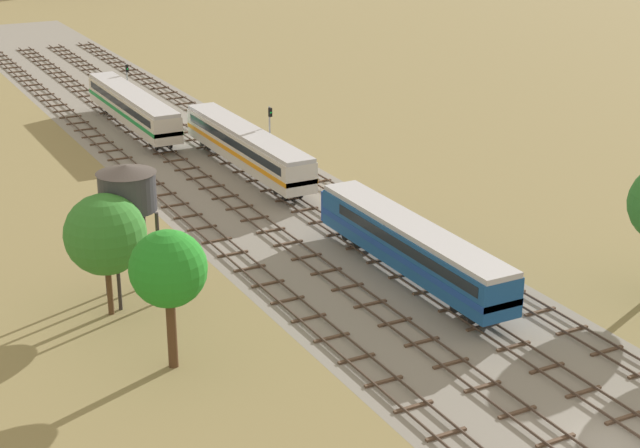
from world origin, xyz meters
name	(u,v)px	position (x,y,z in m)	size (l,w,h in m)	color
ground_plane	(196,157)	(0.00, 56.00, 0.00)	(480.00, 480.00, 0.00)	olive
ballast_bed	(196,157)	(0.00, 56.00, 0.00)	(17.39, 176.00, 0.01)	gray
track_far_left	(125,162)	(-6.70, 57.00, 0.14)	(2.40, 126.00, 0.29)	#47382D
track_left	(170,156)	(-2.23, 57.00, 0.14)	(2.40, 126.00, 0.29)	#47382D
track_centre_left	(214,150)	(2.23, 57.00, 0.14)	(2.40, 126.00, 0.29)	#47382D
track_centre	(255,144)	(6.70, 57.00, 0.14)	(2.40, 126.00, 0.29)	#47382D
diesel_railcar_centre_left_nearest	(412,245)	(2.23, 21.65, 2.60)	(2.96, 20.50, 3.80)	#194C8C
passenger_coach_centre_left_near	(247,145)	(2.23, 48.95, 2.61)	(2.96, 22.00, 3.80)	beige
passenger_coach_left_mid	(132,106)	(-2.23, 68.06, 2.61)	(2.96, 22.00, 3.80)	beige
water_tower	(127,190)	(-15.26, 27.72, 7.44)	(3.82, 3.82, 9.05)	#2D2826
signal_post_nearest	(128,81)	(0.00, 76.49, 3.36)	(0.28, 0.47, 5.28)	gray
signal_post_near	(270,131)	(4.46, 48.71, 3.75)	(0.28, 0.47, 5.97)	gray
lineside_tree_1	(105,235)	(-17.34, 26.03, 5.36)	(5.10, 5.10, 7.92)	#4C331E
lineside_tree_3	(168,270)	(-16.24, 17.68, 5.95)	(4.34, 4.34, 8.18)	#4C331E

